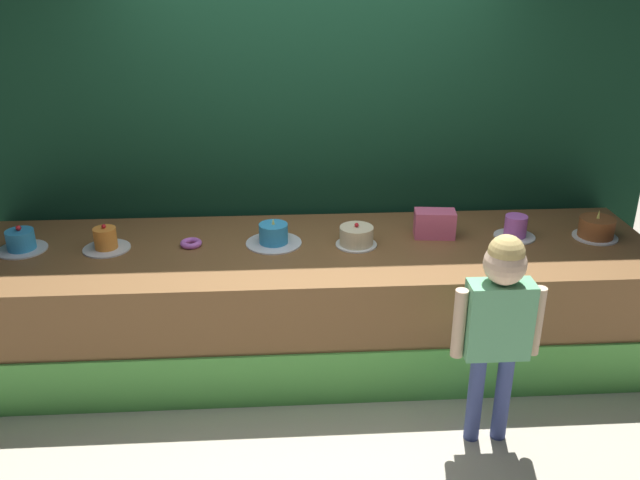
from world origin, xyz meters
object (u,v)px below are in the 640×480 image
at_px(cake_far_left, 21,242).
at_px(cake_left, 106,241).
at_px(pink_box, 435,224).
at_px(cake_center_right, 356,236).
at_px(cake_right, 515,228).
at_px(cake_center_left, 274,236).
at_px(cake_far_right, 596,228).
at_px(donut, 191,243).
at_px(child_figure, 499,313).

relative_size(cake_far_left, cake_left, 1.04).
relative_size(pink_box, cake_center_right, 1.00).
bearing_deg(cake_right, cake_center_left, -179.64).
height_order(cake_far_left, cake_far_right, cake_far_right).
relative_size(pink_box, donut, 1.91).
relative_size(donut, cake_center_left, 0.38).
xyz_separation_m(cake_far_left, cake_right, (3.13, 0.01, 0.01)).
bearing_deg(pink_box, cake_far_left, -178.73).
distance_m(cake_far_left, cake_far_right, 3.65).
bearing_deg(cake_center_right, cake_center_left, 173.98).
xyz_separation_m(child_figure, cake_far_left, (-2.71, 0.99, 0.04)).
bearing_deg(cake_center_right, cake_right, 3.56).
xyz_separation_m(cake_left, cake_far_right, (3.13, -0.01, 0.01)).
relative_size(child_figure, donut, 8.97).
relative_size(pink_box, cake_left, 0.89).
xyz_separation_m(donut, cake_center_right, (1.04, -0.05, 0.04)).
height_order(cake_left, cake_right, cake_left).
bearing_deg(cake_center_right, pink_box, 11.99).
relative_size(pink_box, cake_far_left, 0.86).
bearing_deg(pink_box, cake_far_right, -4.57).
distance_m(pink_box, cake_center_right, 0.53).
relative_size(donut, cake_far_left, 0.45).
bearing_deg(donut, cake_center_left, 0.38).
xyz_separation_m(pink_box, cake_left, (-2.09, -0.08, -0.03)).
bearing_deg(child_figure, pink_box, 95.84).
bearing_deg(cake_right, cake_center_right, -176.44).
distance_m(child_figure, cake_far_left, 2.89).
xyz_separation_m(cake_left, cake_right, (2.61, 0.03, 0.01)).
bearing_deg(child_figure, cake_left, 156.11).
relative_size(cake_far_left, cake_right, 1.14).
distance_m(child_figure, donut, 1.94).
height_order(pink_box, cake_center_left, pink_box).
bearing_deg(cake_center_left, pink_box, 3.06).
bearing_deg(cake_far_left, cake_far_right, -0.40).
relative_size(child_figure, cake_far_right, 4.28).
bearing_deg(donut, cake_far_right, -0.53).
xyz_separation_m(child_figure, cake_left, (-2.19, 0.97, 0.04)).
height_order(cake_center_left, cake_center_right, cake_center_left).
xyz_separation_m(child_figure, cake_right, (0.41, 1.00, 0.05)).
relative_size(donut, cake_center_right, 0.52).
distance_m(donut, cake_right, 2.09).
height_order(cake_left, cake_center_right, cake_left).
bearing_deg(cake_right, cake_far_right, -4.11).
distance_m(child_figure, cake_right, 1.08).
xyz_separation_m(cake_center_left, cake_center_right, (0.52, -0.05, 0.00)).
height_order(cake_left, cake_center_left, cake_center_left).
relative_size(donut, cake_left, 0.47).
bearing_deg(cake_far_right, cake_right, 175.89).
height_order(cake_far_left, cake_left, cake_left).
distance_m(cake_left, cake_center_right, 1.56).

